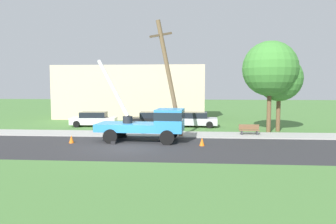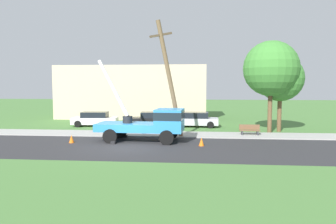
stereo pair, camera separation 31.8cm
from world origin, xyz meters
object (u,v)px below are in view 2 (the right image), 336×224
traffic_cone_behind (72,139)px  roadside_tree_far (280,79)px  parked_sedan_white (95,119)px  park_bench (250,130)px  roadside_tree_near (271,69)px  leaning_utility_pole (170,78)px  parked_sedan_black (154,119)px  parked_sedan_silver (195,120)px  traffic_cone_curbside (169,135)px  utility_truck (152,122)px  traffic_cone_ahead (201,142)px

traffic_cone_behind → roadside_tree_far: (15.90, 6.98, 4.34)m
parked_sedan_white → traffic_cone_behind: bearing=-81.8°
park_bench → roadside_tree_near: roadside_tree_near is taller
leaning_utility_pole → park_bench: leaning_utility_pole is taller
leaning_utility_pole → parked_sedan_black: leaning_utility_pole is taller
parked_sedan_silver → leaning_utility_pole: bearing=-105.4°
traffic_cone_curbside → roadside_tree_near: 10.46m
traffic_cone_behind → parked_sedan_black: 10.54m
utility_truck → traffic_cone_curbside: (1.16, 1.16, -1.13)m
traffic_cone_behind → traffic_cone_curbside: 7.06m
traffic_cone_curbside → roadside_tree_far: roadside_tree_far is taller
traffic_cone_ahead → parked_sedan_white: 14.07m
traffic_cone_curbside → roadside_tree_near: size_ratio=0.07×
utility_truck → traffic_cone_ahead: 3.98m
park_bench → roadside_tree_far: roadside_tree_far is taller
leaning_utility_pole → parked_sedan_white: size_ratio=1.96×
roadside_tree_near → roadside_tree_far: 1.50m
parked_sedan_black → traffic_cone_behind: bearing=-115.3°
traffic_cone_behind → park_bench: (12.95, 4.26, 0.18)m
parked_sedan_silver → traffic_cone_ahead: bearing=-87.2°
parked_sedan_white → parked_sedan_black: bearing=3.5°
traffic_cone_curbside → parked_sedan_silver: size_ratio=0.13×
traffic_cone_ahead → roadside_tree_far: 10.89m
traffic_cone_ahead → roadside_tree_far: size_ratio=0.08×
roadside_tree_far → traffic_cone_ahead: bearing=-133.2°
traffic_cone_curbside → parked_sedan_silver: (1.91, 7.27, 0.43)m
parked_sedan_black → park_bench: bearing=-31.9°
traffic_cone_behind → park_bench: park_bench is taller
traffic_cone_ahead → roadside_tree_far: roadside_tree_far is taller
parked_sedan_black → park_bench: parked_sedan_black is taller
utility_truck → parked_sedan_black: (-1.02, 8.40, -0.70)m
parked_sedan_white → utility_truck: bearing=-49.6°
parked_sedan_black → traffic_cone_ahead: bearing=-65.1°
traffic_cone_ahead → traffic_cone_curbside: bearing=132.7°
traffic_cone_curbside → park_bench: bearing=17.5°
traffic_cone_ahead → traffic_cone_curbside: size_ratio=1.00×
utility_truck → traffic_cone_ahead: utility_truck is taller
roadside_tree_near → roadside_tree_far: bearing=38.5°
roadside_tree_far → parked_sedan_black: bearing=167.5°
traffic_cone_curbside → utility_truck: bearing=-134.9°
utility_truck → roadside_tree_near: (9.39, 5.07, 4.01)m
leaning_utility_pole → parked_sedan_black: size_ratio=1.96×
utility_truck → park_bench: utility_truck is taller
parked_sedan_white → parked_sedan_silver: bearing=2.2°
leaning_utility_pole → traffic_cone_behind: 8.35m
parked_sedan_silver → parked_sedan_white: bearing=-177.8°
leaning_utility_pole → roadside_tree_far: bearing=25.3°
traffic_cone_behind → traffic_cone_curbside: size_ratio=1.00×
park_bench → roadside_tree_far: bearing=42.6°
leaning_utility_pole → roadside_tree_far: size_ratio=1.34×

